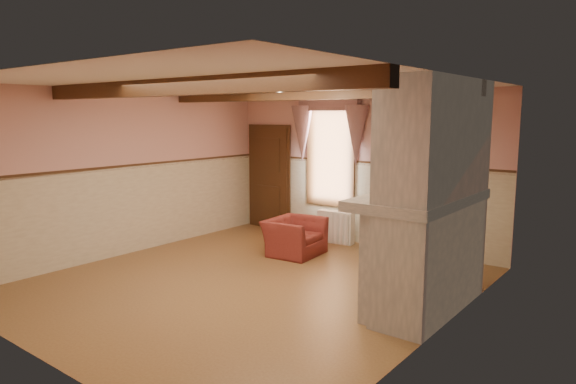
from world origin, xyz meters
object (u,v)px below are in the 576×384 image
Objects in this scene: radiator at (336,227)px; bowl at (416,192)px; mantel_clock at (445,180)px; side_table at (383,238)px; oil_lamp at (432,180)px; armchair at (294,237)px.

bowl is at bearing -46.95° from radiator.
bowl is 1.39× the size of mantel_clock.
side_table is 1.70× the size of bowl.
mantel_clock is 0.44m from oil_lamp.
bowl reaches higher than radiator.
radiator is at bearing 145.63° from oil_lamp.
oil_lamp reaches higher than side_table.
oil_lamp is (2.54, -1.74, 1.26)m from radiator.
oil_lamp is at bearing -40.20° from radiator.
radiator is 2.50× the size of oil_lamp.
radiator is (-1.04, 0.13, 0.02)m from side_table.
mantel_clock reaches higher than bowl.
bowl reaches higher than side_table.
radiator is 2.09× the size of bowl.
bowl is (1.50, -2.09, 1.19)m from side_table.
oil_lamp reaches higher than armchair.
bowl is 0.49m from oil_lamp.
radiator is 2.92× the size of mantel_clock.
oil_lamp is at bearing -108.43° from armchair.
armchair is 3.96× the size of mantel_clock.
armchair is at bearing 166.77° from oil_lamp.
mantel_clock is at bearing -99.14° from armchair.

